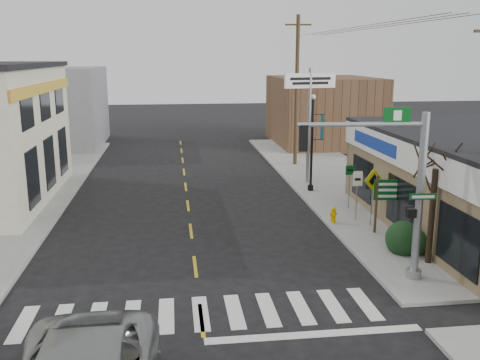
{
  "coord_description": "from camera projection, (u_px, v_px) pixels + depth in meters",
  "views": [
    {
      "loc": [
        -0.67,
        -13.97,
        7.38
      ],
      "look_at": [
        1.8,
        5.43,
        2.8
      ],
      "focal_mm": 40.0,
      "sensor_mm": 36.0,
      "label": 1
    }
  ],
  "objects": [
    {
      "name": "sidewalk_right",
      "position": [
        354.0,
        194.0,
        28.91
      ],
      "size": [
        6.0,
        38.0,
        0.13
      ],
      "primitive_type": "cube",
      "color": "gray",
      "rests_on": "ground"
    },
    {
      "name": "bare_tree",
      "position": [
        437.0,
        151.0,
        18.26
      ],
      "size": [
        2.57,
        2.57,
        5.14
      ],
      "rotation": [
        0.0,
        0.0,
        0.05
      ],
      "color": "black",
      "rests_on": "sidewalk_right"
    },
    {
      "name": "ground",
      "position": [
        201.0,
        320.0,
        15.26
      ],
      "size": [
        140.0,
        140.0,
        0.0
      ],
      "primitive_type": "plane",
      "color": "black",
      "rests_on": "ground"
    },
    {
      "name": "ped_crossing_sign",
      "position": [
        373.0,
        186.0,
        22.99
      ],
      "size": [
        0.98,
        0.07,
        2.54
      ],
      "rotation": [
        0.0,
        0.0,
        0.41
      ],
      "color": "gray",
      "rests_on": "sidewalk_right"
    },
    {
      "name": "fire_hydrant",
      "position": [
        333.0,
        214.0,
        23.63
      ],
      "size": [
        0.23,
        0.23,
        0.72
      ],
      "rotation": [
        0.0,
        0.0,
        0.16
      ],
      "color": "#DB9A00",
      "rests_on": "sidewalk_right"
    },
    {
      "name": "bldg_distant_right",
      "position": [
        323.0,
        111.0,
        45.08
      ],
      "size": [
        8.0,
        10.0,
        5.6
      ],
      "primitive_type": "cube",
      "color": "brown",
      "rests_on": "ground"
    },
    {
      "name": "traffic_signal_pole",
      "position": [
        401.0,
        179.0,
        17.02
      ],
      "size": [
        4.48,
        0.37,
        5.68
      ],
      "rotation": [
        0.0,
        0.0,
        -0.07
      ],
      "color": "gray",
      "rests_on": "sidewalk_right"
    },
    {
      "name": "center_line",
      "position": [
        191.0,
        231.0,
        22.99
      ],
      "size": [
        0.12,
        56.0,
        0.01
      ],
      "primitive_type": "cube",
      "color": "gold",
      "rests_on": "ground"
    },
    {
      "name": "sidewalk_left",
      "position": [
        7.0,
        205.0,
        26.69
      ],
      "size": [
        6.0,
        38.0,
        0.13
      ],
      "primitive_type": "cube",
      "color": "gray",
      "rests_on": "ground"
    },
    {
      "name": "dance_center_sign",
      "position": [
        310.0,
        97.0,
        30.2
      ],
      "size": [
        3.08,
        0.19,
        6.55
      ],
      "rotation": [
        0.0,
        0.0,
        0.2
      ],
      "color": "gray",
      "rests_on": "sidewalk_right"
    },
    {
      "name": "lamp_post",
      "position": [
        313.0,
        136.0,
        28.7
      ],
      "size": [
        0.68,
        0.53,
        5.23
      ],
      "rotation": [
        0.0,
        0.0,
        -0.24
      ],
      "color": "black",
      "rests_on": "sidewalk_right"
    },
    {
      "name": "utility_pole_far",
      "position": [
        297.0,
        90.0,
        35.32
      ],
      "size": [
        1.71,
        0.26,
        9.8
      ],
      "rotation": [
        0.0,
        0.0,
        -0.1
      ],
      "color": "#412E1B",
      "rests_on": "sidewalk_right"
    },
    {
      "name": "guide_sign",
      "position": [
        390.0,
        195.0,
        22.09
      ],
      "size": [
        1.4,
        0.13,
        2.45
      ],
      "rotation": [
        0.0,
        0.0,
        -0.12
      ],
      "color": "#4C3B23",
      "rests_on": "sidewalk_right"
    },
    {
      "name": "shrub_back",
      "position": [
        418.0,
        219.0,
        22.79
      ],
      "size": [
        1.19,
        1.19,
        0.9
      ],
      "primitive_type": "ellipsoid",
      "color": "black",
      "rests_on": "sidewalk_right"
    },
    {
      "name": "shrub_front",
      "position": [
        404.0,
        239.0,
        20.07
      ],
      "size": [
        1.37,
        1.37,
        1.03
      ],
      "primitive_type": "ellipsoid",
      "color": "black",
      "rests_on": "sidewalk_right"
    },
    {
      "name": "bldg_distant_left",
      "position": [
        46.0,
        107.0,
        44.08
      ],
      "size": [
        9.0,
        10.0,
        6.4
      ],
      "primitive_type": "cube",
      "color": "gray",
      "rests_on": "ground"
    },
    {
      "name": "crosswalk",
      "position": [
        201.0,
        313.0,
        15.64
      ],
      "size": [
        11.0,
        2.2,
        0.01
      ],
      "primitive_type": "cube",
      "color": "silver",
      "rests_on": "ground"
    }
  ]
}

